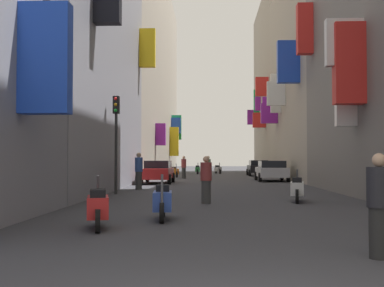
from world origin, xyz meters
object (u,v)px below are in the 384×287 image
at_px(scooter_blue, 163,201).
at_px(scooter_white, 297,189).
at_px(pedestrian_mid_street, 206,180).
at_px(parked_car_red, 158,171).
at_px(pedestrian_near_right, 208,168).
at_px(pedestrian_near_left, 184,167).
at_px(pedestrian_far_away, 139,171).
at_px(scooter_orange, 175,172).
at_px(parked_car_black, 258,167).
at_px(scooter_silver, 218,169).
at_px(parked_car_silver, 271,170).
at_px(scooter_red, 98,207).
at_px(pedestrian_crossing, 380,206).
at_px(traffic_light_near_corner, 116,127).
at_px(scooter_green, 198,169).

distance_m(scooter_blue, scooter_white, 6.71).
bearing_deg(pedestrian_mid_street, parked_car_red, 102.69).
bearing_deg(pedestrian_near_right, pedestrian_near_left, 126.99).
bearing_deg(parked_car_red, pedestrian_far_away, -92.25).
relative_size(scooter_orange, pedestrian_mid_street, 1.21).
xyz_separation_m(parked_car_black, pedestrian_mid_street, (-4.36, -27.86, 0.05)).
height_order(scooter_blue, scooter_silver, same).
bearing_deg(scooter_white, parked_car_black, 87.45).
relative_size(scooter_blue, scooter_white, 0.93).
xyz_separation_m(parked_car_silver, pedestrian_mid_street, (-4.25, -17.16, 0.05)).
height_order(scooter_red, pedestrian_crossing, pedestrian_crossing).
xyz_separation_m(pedestrian_crossing, pedestrian_mid_street, (-2.69, 9.02, 0.01)).
bearing_deg(parked_car_red, scooter_orange, 88.55).
xyz_separation_m(parked_car_black, pedestrian_near_right, (-4.42, -8.75, 0.12)).
height_order(pedestrian_near_left, traffic_light_near_corner, traffic_light_near_corner).
distance_m(scooter_green, scooter_orange, 8.82).
xyz_separation_m(parked_car_silver, pedestrian_near_left, (-6.20, 4.46, 0.13)).
distance_m(parked_car_silver, pedestrian_mid_street, 17.68).
xyz_separation_m(parked_car_red, pedestrian_mid_street, (3.10, -13.76, 0.05)).
distance_m(parked_car_red, scooter_silver, 20.45).
bearing_deg(scooter_orange, pedestrian_near_left, -70.99).
bearing_deg(pedestrian_crossing, traffic_light_near_corner, 116.11).
distance_m(scooter_red, traffic_light_near_corner, 10.85).
distance_m(scooter_orange, pedestrian_mid_street, 24.36).
distance_m(scooter_orange, scooter_red, 30.26).
relative_size(scooter_green, pedestrian_far_away, 1.10).
distance_m(scooter_orange, pedestrian_near_right, 5.81).
xyz_separation_m(scooter_orange, scooter_red, (0.59, -30.25, -0.00)).
height_order(scooter_green, traffic_light_near_corner, traffic_light_near_corner).
xyz_separation_m(parked_car_red, scooter_white, (6.25, -12.96, -0.28)).
height_order(parked_car_black, pedestrian_near_right, pedestrian_near_right).
bearing_deg(pedestrian_near_left, parked_car_black, 44.68).
height_order(parked_car_black, pedestrian_far_away, pedestrian_far_away).
height_order(scooter_silver, pedestrian_mid_street, pedestrian_mid_street).
bearing_deg(pedestrian_near_left, traffic_light_near_corner, -96.42).
distance_m(parked_car_black, parked_car_silver, 10.70).
bearing_deg(scooter_orange, parked_car_black, 27.00).
bearing_deg(scooter_red, pedestrian_near_right, 85.02).
height_order(parked_car_red, scooter_blue, parked_car_red).
distance_m(parked_car_silver, scooter_green, 16.61).
relative_size(scooter_green, scooter_red, 1.13).
bearing_deg(pedestrian_near_left, parked_car_red, -98.32).
distance_m(scooter_red, pedestrian_near_left, 27.68).
distance_m(scooter_silver, pedestrian_far_away, 26.76).
distance_m(scooter_silver, pedestrian_near_right, 14.75).
distance_m(parked_car_silver, scooter_white, 16.40).
bearing_deg(scooter_green, pedestrian_near_right, -85.32).
bearing_deg(pedestrian_crossing, scooter_green, 95.29).
distance_m(scooter_white, pedestrian_crossing, 9.84).
xyz_separation_m(pedestrian_near_left, pedestrian_far_away, (-1.40, -14.23, 0.04)).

